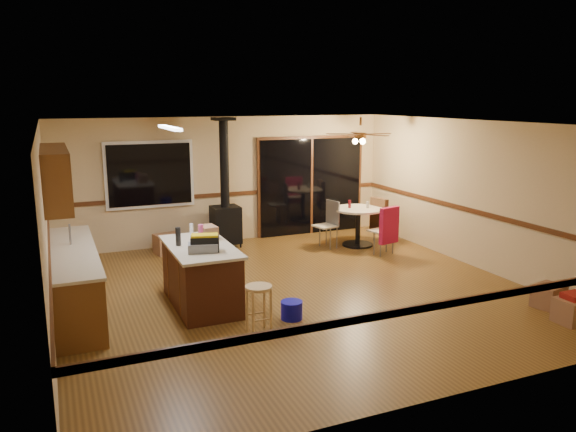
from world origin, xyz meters
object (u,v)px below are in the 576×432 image
blue_bucket (292,310)px  chair_right (380,215)px  toolbox_grey (203,248)px  wood_stove (225,211)px  kitchen_island (201,275)px  toolbox_black (205,244)px  box_corner_a (573,311)px  box_under_window (168,244)px  chair_left (329,219)px  chair_near (388,225)px  bar_stool (259,309)px  dining_table (358,220)px  box_corner_b (548,296)px

blue_bucket → chair_right: size_ratio=0.43×
toolbox_grey → wood_stove: bearing=68.4°
kitchen_island → wood_stove: size_ratio=0.67×
toolbox_black → box_corner_a: bearing=-27.0°
kitchen_island → toolbox_black: toolbox_black is taller
toolbox_grey → box_under_window: 3.43m
wood_stove → box_under_window: bearing=-177.2°
chair_left → box_under_window: 3.23m
blue_bucket → chair_near: 3.69m
box_under_window → box_corner_a: size_ratio=1.08×
bar_stool → chair_near: bearing=34.7°
wood_stove → chair_left: 2.10m
kitchen_island → wood_stove: (1.30, 3.05, 0.28)m
wood_stove → toolbox_black: (-1.31, -3.39, 0.28)m
kitchen_island → dining_table: size_ratio=1.68×
blue_bucket → dining_table: (2.80, 3.05, 0.41)m
box_corner_b → dining_table: bearing=101.0°
blue_bucket → chair_left: (2.21, 3.17, 0.46)m
toolbox_grey → box_corner_a: toolbox_grey is taller
chair_near → chair_right: bearing=67.0°
dining_table → box_under_window: 3.83m
toolbox_grey → box_corner_b: toolbox_grey is taller
box_corner_b → bar_stool: bearing=169.3°
bar_stool → chair_right: 5.13m
toolbox_black → bar_stool: 1.23m
blue_bucket → toolbox_black: bearing=147.0°
wood_stove → chair_near: 3.24m
toolbox_black → dining_table: (3.82, 2.39, -0.47)m
kitchen_island → box_corner_b: size_ratio=4.12×
box_under_window → chair_near: bearing=-25.2°
chair_left → box_corner_a: chair_left is taller
blue_bucket → box_corner_a: 3.79m
dining_table → box_under_window: size_ratio=2.09×
dining_table → chair_left: chair_left is taller
bar_stool → box_corner_b: bar_stool is taller
chair_right → box_under_window: 4.34m
blue_bucket → kitchen_island: bearing=135.2°
dining_table → chair_right: bearing=1.4°
wood_stove → box_corner_b: (3.30, -5.09, -0.56)m
chair_left → chair_right: same height
chair_left → box_under_window: (-3.10, 0.81, -0.40)m
toolbox_black → dining_table: 4.53m
box_under_window → wood_stove: bearing=2.8°
toolbox_grey → chair_left: toolbox_grey is taller
toolbox_black → dining_table: toolbox_black is taller
blue_bucket → box_corner_b: 3.75m
toolbox_black → wood_stove: bearing=68.8°
box_corner_a → wood_stove: bearing=119.0°
wood_stove → box_corner_b: 6.10m
toolbox_grey → chair_near: size_ratio=0.57×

